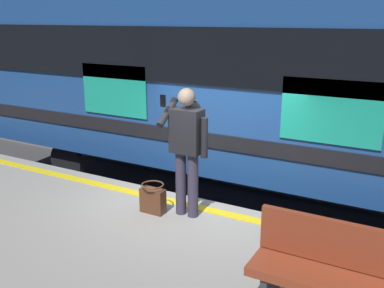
{
  "coord_description": "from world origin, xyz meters",
  "views": [
    {
      "loc": [
        -2.76,
        5.15,
        3.53
      ],
      "look_at": [
        -0.07,
        0.3,
        1.9
      ],
      "focal_mm": 40.73,
      "sensor_mm": 36.0,
      "label": 1
    }
  ],
  "objects_px": {
    "passenger": "(187,142)",
    "bench": "(355,278)",
    "train_carriage": "(245,74)",
    "handbag": "(153,199)"
  },
  "relations": [
    {
      "from": "passenger",
      "to": "bench",
      "type": "height_order",
      "value": "passenger"
    },
    {
      "from": "train_carriage",
      "to": "handbag",
      "type": "xyz_separation_m",
      "value": [
        -0.0,
        3.08,
        -1.33
      ]
    },
    {
      "from": "handbag",
      "to": "train_carriage",
      "type": "bearing_deg",
      "value": -89.91
    },
    {
      "from": "passenger",
      "to": "handbag",
      "type": "bearing_deg",
      "value": 21.75
    },
    {
      "from": "bench",
      "to": "train_carriage",
      "type": "bearing_deg",
      "value": -56.91
    },
    {
      "from": "train_carriage",
      "to": "passenger",
      "type": "xyz_separation_m",
      "value": [
        -0.44,
        2.91,
        -0.52
      ]
    },
    {
      "from": "passenger",
      "to": "handbag",
      "type": "relative_size",
      "value": 4.16
    },
    {
      "from": "train_carriage",
      "to": "bench",
      "type": "relative_size",
      "value": 6.33
    },
    {
      "from": "handbag",
      "to": "passenger",
      "type": "bearing_deg",
      "value": -158.25
    },
    {
      "from": "train_carriage",
      "to": "bench",
      "type": "height_order",
      "value": "train_carriage"
    }
  ]
}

